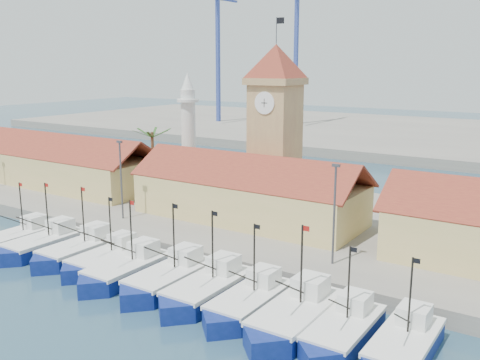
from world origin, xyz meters
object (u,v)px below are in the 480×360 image
Objects in this scene: boat_5 at (168,280)px; clock_tower at (275,123)px; boat_0 at (17,239)px; minaret at (188,131)px.

clock_tower is at bearing 97.44° from boat_5.
boat_5 is (20.80, 0.28, 0.07)m from boat_0.
boat_5 is 32.62m from minaret.
minaret reaches higher than boat_5.
minaret is at bearing 125.20° from boat_5.
clock_tower is 15.30m from minaret.
boat_5 reaches higher than boat_0.
boat_0 is at bearing -95.97° from minaret.
boat_0 is 0.41× the size of clock_tower.
clock_tower is at bearing 53.48° from boat_0.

